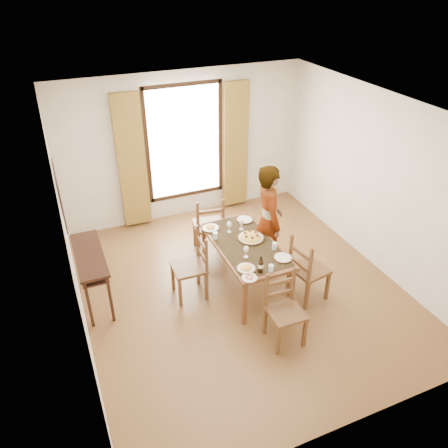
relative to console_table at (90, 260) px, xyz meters
name	(u,v)px	position (x,y,z in m)	size (l,w,h in m)	color
ground	(240,288)	(2.03, -0.60, -0.68)	(5.00, 5.00, 0.00)	#562D1B
room_shell	(238,194)	(2.03, -0.47, 0.86)	(4.60, 5.10, 2.74)	silver
console_table	(90,260)	(0.00, 0.00, 0.00)	(0.38, 1.20, 0.80)	black
dining_table	(245,247)	(2.12, -0.54, 0.00)	(0.84, 1.63, 0.76)	brown
chair_west	(191,267)	(1.32, -0.43, -0.20)	(0.47, 0.47, 1.03)	brown
chair_north	(209,227)	(1.94, 0.48, -0.19)	(0.55, 0.55, 1.06)	brown
chair_south	(284,311)	(2.11, -1.73, -0.23)	(0.45, 0.45, 0.98)	brown
chair_east	(307,271)	(2.81, -1.15, -0.20)	(0.54, 0.54, 1.04)	brown
man	(268,221)	(2.60, -0.32, 0.21)	(0.53, 0.72, 1.79)	gray
plate_sw	(246,268)	(1.87, -1.10, 0.10)	(0.27, 0.27, 0.05)	silver
plate_se	(283,257)	(2.43, -1.08, 0.10)	(0.27, 0.27, 0.05)	silver
plate_nw	(211,227)	(1.80, 0.02, 0.10)	(0.27, 0.27, 0.05)	silver
plate_ne	(245,219)	(2.38, 0.04, 0.10)	(0.27, 0.27, 0.05)	silver
pasta_platter	(251,236)	(2.24, -0.47, 0.12)	(0.40, 0.40, 0.10)	orange
caprese_plate	(249,277)	(1.82, -1.29, 0.09)	(0.20, 0.20, 0.04)	silver
wine_glass_a	(246,252)	(1.98, -0.86, 0.16)	(0.08, 0.08, 0.18)	white
wine_glass_b	(241,224)	(2.22, -0.18, 0.16)	(0.08, 0.08, 0.18)	white
wine_glass_c	(229,227)	(2.02, -0.18, 0.16)	(0.08, 0.08, 0.18)	white
tumbler_a	(275,246)	(2.43, -0.83, 0.12)	(0.07, 0.07, 0.10)	silver
tumbler_b	(215,236)	(1.77, -0.26, 0.12)	(0.07, 0.07, 0.10)	silver
tumbler_c	(271,268)	(2.14, -1.27, 0.12)	(0.07, 0.07, 0.10)	silver
wine_bottle	(261,264)	(2.01, -1.23, 0.20)	(0.07, 0.07, 0.25)	black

